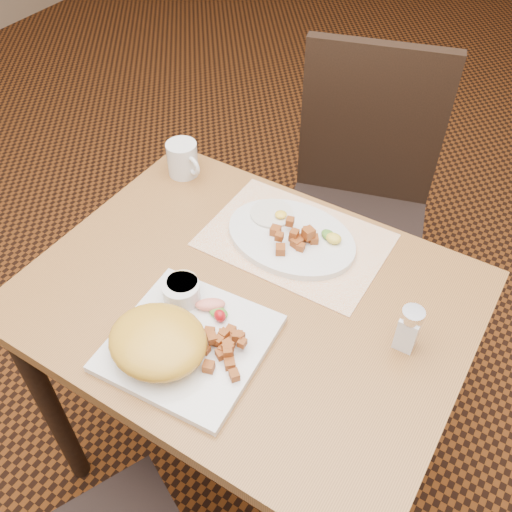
% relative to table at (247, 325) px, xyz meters
% --- Properties ---
extents(ground, '(8.00, 8.00, 0.00)m').
position_rel_table_xyz_m(ground, '(0.00, 0.00, -0.64)').
color(ground, black).
rests_on(ground, ground).
extents(table, '(0.90, 0.70, 0.75)m').
position_rel_table_xyz_m(table, '(0.00, 0.00, 0.00)').
color(table, '#9A632F').
rests_on(table, ground).
extents(chair_far, '(0.52, 0.53, 0.97)m').
position_rel_table_xyz_m(chair_far, '(-0.02, 0.66, -0.10)').
color(chair_far, black).
rests_on(chair_far, ground).
extents(placemat, '(0.40, 0.28, 0.00)m').
position_rel_table_xyz_m(placemat, '(0.01, 0.19, 0.11)').
color(placemat, white).
rests_on(placemat, table).
extents(plate_square, '(0.30, 0.30, 0.02)m').
position_rel_table_xyz_m(plate_square, '(-0.02, -0.17, 0.12)').
color(plate_square, silver).
rests_on(plate_square, table).
extents(plate_oval, '(0.31, 0.24, 0.02)m').
position_rel_table_xyz_m(plate_oval, '(0.00, 0.19, 0.12)').
color(plate_oval, silver).
rests_on(plate_oval, placemat).
extents(hollandaise_mound, '(0.19, 0.17, 0.07)m').
position_rel_table_xyz_m(hollandaise_mound, '(-0.05, -0.22, 0.16)').
color(hollandaise_mound, gold).
rests_on(hollandaise_mound, plate_square).
extents(ramekin, '(0.08, 0.08, 0.04)m').
position_rel_table_xyz_m(ramekin, '(-0.10, -0.09, 0.15)').
color(ramekin, silver).
rests_on(ramekin, plate_square).
extents(garnish_sq, '(0.08, 0.06, 0.03)m').
position_rel_table_xyz_m(garnish_sq, '(-0.02, -0.09, 0.14)').
color(garnish_sq, '#387223').
rests_on(garnish_sq, plate_square).
extents(fried_egg, '(0.10, 0.10, 0.02)m').
position_rel_table_xyz_m(fried_egg, '(-0.07, 0.22, 0.13)').
color(fried_egg, white).
rests_on(fried_egg, plate_oval).
extents(garnish_ov, '(0.06, 0.04, 0.02)m').
position_rel_table_xyz_m(garnish_ov, '(0.09, 0.22, 0.14)').
color(garnish_ov, '#387223').
rests_on(garnish_ov, plate_oval).
extents(salt_shaker, '(0.04, 0.04, 0.10)m').
position_rel_table_xyz_m(salt_shaker, '(0.33, 0.05, 0.16)').
color(salt_shaker, white).
rests_on(salt_shaker, table).
extents(coffee_mug, '(0.11, 0.08, 0.09)m').
position_rel_table_xyz_m(coffee_mug, '(-0.36, 0.26, 0.15)').
color(coffee_mug, silver).
rests_on(coffee_mug, table).
extents(home_fries_sq, '(0.12, 0.11, 0.03)m').
position_rel_table_xyz_m(home_fries_sq, '(0.05, -0.15, 0.14)').
color(home_fries_sq, '#A44F1A').
rests_on(home_fries_sq, plate_square).
extents(home_fries_ov, '(0.11, 0.11, 0.04)m').
position_rel_table_xyz_m(home_fries_ov, '(0.02, 0.17, 0.14)').
color(home_fries_ov, '#A44F1A').
rests_on(home_fries_ov, plate_oval).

